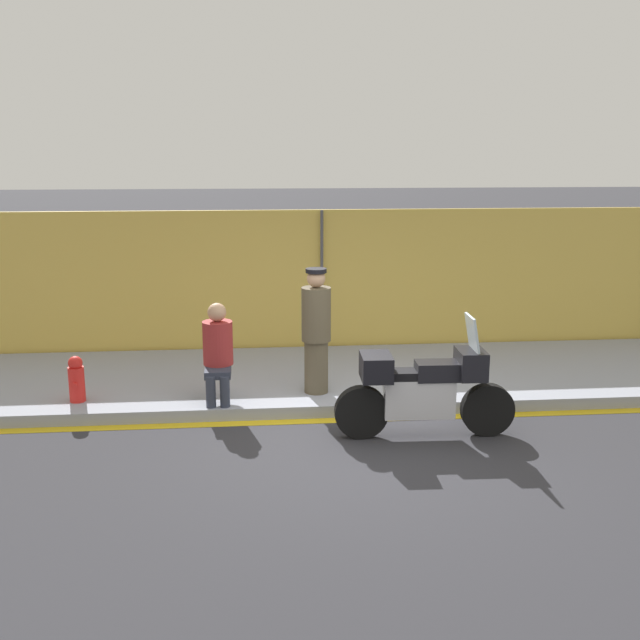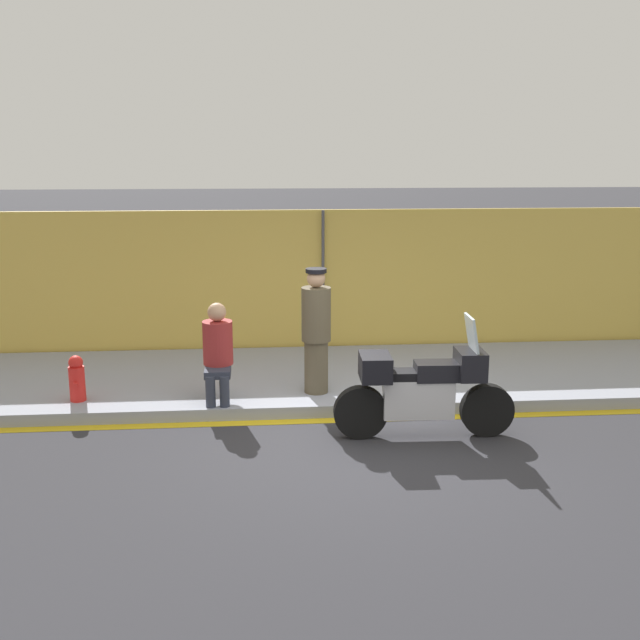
{
  "view_description": "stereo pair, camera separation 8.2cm",
  "coord_description": "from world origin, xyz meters",
  "px_view_note": "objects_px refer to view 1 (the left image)",
  "views": [
    {
      "loc": [
        -1.16,
        -8.14,
        3.4
      ],
      "look_at": [
        -0.25,
        1.61,
        1.17
      ],
      "focal_mm": 42.0,
      "sensor_mm": 36.0,
      "label": 1
    },
    {
      "loc": [
        -1.08,
        -8.15,
        3.4
      ],
      "look_at": [
        -0.25,
        1.61,
        1.17
      ],
      "focal_mm": 42.0,
      "sensor_mm": 36.0,
      "label": 2
    }
  ],
  "objects_px": {
    "person_seated_on_curb": "(218,347)",
    "fire_hydrant": "(76,379)",
    "officer_standing": "(316,330)",
    "motorcycle": "(424,389)"
  },
  "relations": [
    {
      "from": "officer_standing",
      "to": "person_seated_on_curb",
      "type": "distance_m",
      "value": 1.33
    },
    {
      "from": "motorcycle",
      "to": "officer_standing",
      "type": "distance_m",
      "value": 1.83
    },
    {
      "from": "motorcycle",
      "to": "officer_standing",
      "type": "height_order",
      "value": "officer_standing"
    },
    {
      "from": "person_seated_on_curb",
      "to": "officer_standing",
      "type": "bearing_deg",
      "value": 6.56
    },
    {
      "from": "motorcycle",
      "to": "fire_hydrant",
      "type": "distance_m",
      "value": 4.52
    },
    {
      "from": "motorcycle",
      "to": "officer_standing",
      "type": "bearing_deg",
      "value": 133.45
    },
    {
      "from": "officer_standing",
      "to": "person_seated_on_curb",
      "type": "xyz_separation_m",
      "value": [
        -1.31,
        -0.15,
        -0.17
      ]
    },
    {
      "from": "officer_standing",
      "to": "motorcycle",
      "type": "bearing_deg",
      "value": -48.58
    },
    {
      "from": "officer_standing",
      "to": "fire_hydrant",
      "type": "height_order",
      "value": "officer_standing"
    },
    {
      "from": "person_seated_on_curb",
      "to": "fire_hydrant",
      "type": "bearing_deg",
      "value": 178.39
    }
  ]
}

